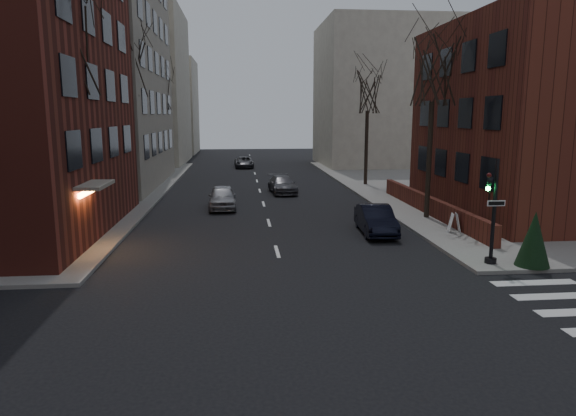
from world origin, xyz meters
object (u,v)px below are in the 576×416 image
at_px(tree_right_a, 433,71).
at_px(parked_sedan, 376,220).
at_px(tree_left_a, 64,49).
at_px(tree_left_b, 125,66).
at_px(streetlamp_near, 125,141).
at_px(sandwich_board, 454,222).
at_px(traffic_signal, 492,218).
at_px(car_lane_silver, 222,197).
at_px(car_lane_gray, 282,185).
at_px(evergreen_shrub, 534,239).
at_px(streetlamp_far, 170,131).
at_px(car_lane_far, 244,162).
at_px(tree_left_c, 159,90).
at_px(tree_right_b, 368,92).

distance_m(tree_right_a, parked_sedan, 8.78).
bearing_deg(tree_left_a, tree_left_b, 90.00).
distance_m(streetlamp_near, sandwich_board, 19.01).
bearing_deg(tree_left_b, traffic_signal, -45.46).
bearing_deg(tree_right_a, car_lane_silver, 158.04).
distance_m(car_lane_gray, sandwich_board, 16.04).
height_order(traffic_signal, sandwich_board, traffic_signal).
bearing_deg(traffic_signal, car_lane_silver, 127.82).
relative_size(tree_left_a, tree_right_a, 1.06).
xyz_separation_m(parked_sedan, evergreen_shrub, (4.30, -6.44, 0.50)).
bearing_deg(streetlamp_far, sandwich_board, -58.48).
relative_size(streetlamp_near, car_lane_far, 1.44).
distance_m(parked_sedan, sandwich_board, 3.78).
relative_size(tree_left_a, car_lane_far, 2.35).
xyz_separation_m(car_lane_gray, car_lane_far, (-2.65, 19.30, -0.03)).
distance_m(streetlamp_far, evergreen_shrub, 37.95).
relative_size(tree_left_a, evergreen_shrub, 4.92).
bearing_deg(traffic_signal, car_lane_gray, 107.76).
bearing_deg(tree_left_b, car_lane_silver, -28.79).
height_order(tree_left_a, evergreen_shrub, tree_left_a).
xyz_separation_m(streetlamp_near, parked_sedan, (13.28, -7.06, -3.54)).
relative_size(tree_left_c, sandwich_board, 10.37).
bearing_deg(tree_left_a, evergreen_shrub, -16.83).
xyz_separation_m(traffic_signal, tree_left_a, (-16.74, 5.01, 6.56)).
bearing_deg(tree_left_a, car_lane_far, 77.06).
relative_size(tree_right_b, streetlamp_near, 1.46).
relative_size(streetlamp_near, parked_sedan, 1.49).
xyz_separation_m(tree_left_a, car_lane_silver, (6.17, 8.61, -7.76)).
distance_m(tree_right_b, parked_sedan, 18.77).
height_order(tree_left_a, tree_left_b, tree_left_b).
distance_m(tree_left_a, parked_sedan, 15.93).
bearing_deg(car_lane_far, traffic_signal, -79.51).
height_order(tree_right_a, evergreen_shrub, tree_right_a).
distance_m(car_lane_gray, evergreen_shrub, 21.58).
height_order(car_lane_gray, car_lane_far, car_lane_gray).
distance_m(parked_sedan, car_lane_far, 33.55).
distance_m(tree_left_a, streetlamp_near, 9.07).
xyz_separation_m(car_lane_silver, sandwich_board, (11.43, -8.33, -0.09)).
xyz_separation_m(tree_left_c, streetlamp_far, (0.60, 2.00, -3.79)).
bearing_deg(tree_left_b, car_lane_gray, 14.19).
height_order(traffic_signal, streetlamp_far, streetlamp_far).
bearing_deg(sandwich_board, tree_left_a, -166.99).
xyz_separation_m(tree_left_a, tree_right_b, (17.60, 18.00, -0.88)).
height_order(traffic_signal, tree_left_c, tree_left_c).
distance_m(tree_left_a, tree_left_c, 26.00).
bearing_deg(streetlamp_near, evergreen_shrub, -37.53).
relative_size(traffic_signal, streetlamp_far, 0.64).
distance_m(traffic_signal, tree_right_b, 23.71).
xyz_separation_m(tree_left_a, evergreen_shrub, (18.18, -5.50, -7.28)).
bearing_deg(streetlamp_near, car_lane_gray, 34.00).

